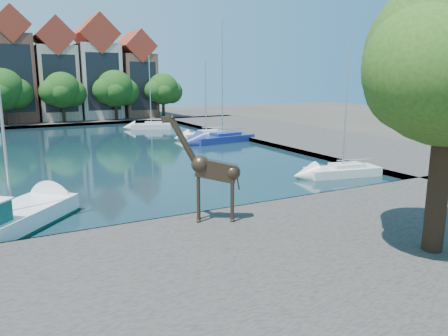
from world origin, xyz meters
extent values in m
plane|color=#38332B|center=(0.00, 0.00, 0.00)|extent=(160.00, 160.00, 0.00)
cube|color=black|center=(0.00, 24.00, 0.04)|extent=(38.00, 50.00, 0.08)
cube|color=#443F3B|center=(0.00, -7.00, 0.25)|extent=(50.00, 14.00, 0.50)
cube|color=#443F3B|center=(0.00, 56.00, 0.25)|extent=(60.00, 16.00, 0.50)
cube|color=#443F3B|center=(25.00, 24.00, 0.25)|extent=(14.00, 52.00, 0.50)
cylinder|color=#332114|center=(7.50, -9.00, 3.25)|extent=(0.80, 0.80, 5.50)
sphere|color=#234814|center=(5.74, -9.40, 7.60)|extent=(4.48, 4.48, 4.48)
cube|color=brown|center=(-4.00, 56.00, 7.00)|extent=(5.39, 9.00, 13.00)
cube|color=maroon|center=(-4.00, 56.00, 14.71)|extent=(5.44, 9.18, 5.44)
cube|color=black|center=(-4.00, 51.52, 7.00)|extent=(4.40, 0.05, 9.75)
cube|color=tan|center=(2.00, 56.00, 6.25)|extent=(5.88, 9.00, 11.50)
cube|color=maroon|center=(2.00, 56.00, 13.32)|extent=(5.94, 9.18, 5.94)
cube|color=black|center=(2.00, 51.52, 6.25)|extent=(4.80, 0.05, 8.62)
cube|color=beige|center=(8.50, 56.00, 6.50)|extent=(6.37, 9.00, 12.00)
cube|color=maroon|center=(8.50, 56.00, 13.93)|extent=(6.43, 9.18, 6.43)
cube|color=black|center=(8.50, 51.52, 6.50)|extent=(5.20, 0.05, 9.00)
cube|color=brown|center=(15.00, 56.00, 5.75)|extent=(5.39, 9.00, 10.50)
cube|color=maroon|center=(15.00, 56.00, 12.21)|extent=(5.44, 9.18, 5.44)
cube|color=black|center=(15.00, 51.52, 5.75)|extent=(4.40, 0.05, 7.88)
cylinder|color=#332114|center=(-6.00, 50.50, 2.10)|extent=(0.50, 0.50, 3.20)
sphere|color=#133F12|center=(-6.00, 50.50, 5.50)|extent=(6.00, 6.00, 6.00)
sphere|color=#133F12|center=(-4.20, 50.80, 4.90)|extent=(4.50, 4.50, 4.50)
cylinder|color=#332114|center=(2.00, 50.50, 2.10)|extent=(0.50, 0.50, 3.20)
sphere|color=#133F12|center=(2.00, 50.50, 5.32)|extent=(5.40, 5.40, 5.40)
sphere|color=#133F12|center=(3.62, 50.80, 4.78)|extent=(4.05, 4.05, 4.05)
sphere|color=#133F12|center=(0.51, 50.10, 5.05)|extent=(3.78, 3.78, 3.78)
cylinder|color=#332114|center=(10.00, 50.50, 2.10)|extent=(0.50, 0.50, 3.20)
sphere|color=#133F12|center=(10.00, 50.50, 5.44)|extent=(5.80, 5.80, 5.80)
sphere|color=#133F12|center=(11.74, 50.80, 4.86)|extent=(4.35, 4.35, 4.35)
sphere|color=#133F12|center=(8.40, 50.10, 5.15)|extent=(4.06, 4.06, 4.06)
cylinder|color=#332114|center=(18.00, 50.50, 2.10)|extent=(0.50, 0.50, 3.20)
sphere|color=#133F12|center=(18.00, 50.50, 5.26)|extent=(5.20, 5.20, 5.20)
sphere|color=#133F12|center=(19.56, 50.80, 4.74)|extent=(3.90, 3.90, 3.90)
sphere|color=#133F12|center=(16.57, 50.10, 5.00)|extent=(3.64, 3.64, 3.64)
cylinder|color=#35271A|center=(0.62, -1.51, 1.56)|extent=(0.16, 0.16, 2.13)
cylinder|color=#35271A|center=(0.82, -1.11, 1.56)|extent=(0.16, 0.16, 2.13)
cylinder|color=#35271A|center=(2.07, -2.23, 1.56)|extent=(0.16, 0.16, 2.13)
cylinder|color=#35271A|center=(2.27, -1.83, 1.56)|extent=(0.16, 0.16, 2.13)
cube|color=#35271A|center=(1.49, -1.69, 2.98)|extent=(2.10, 1.41, 1.24)
cylinder|color=#35271A|center=(0.14, -1.02, 4.37)|extent=(1.36, 0.88, 2.20)
cube|color=#35271A|center=(-0.52, -0.70, 5.45)|extent=(0.61, 0.43, 0.34)
cylinder|color=#B2B2B7|center=(-7.27, 2.88, 5.43)|extent=(0.14, 0.14, 8.92)
cube|color=silver|center=(15.00, 4.19, 0.49)|extent=(5.84, 2.97, 0.82)
cube|color=silver|center=(15.00, 4.19, 0.76)|extent=(2.65, 1.80, 0.46)
cylinder|color=#B2B2B7|center=(15.00, 4.19, 5.19)|extent=(0.11, 0.11, 8.94)
cube|color=navy|center=(15.00, 23.40, 0.56)|extent=(7.59, 3.52, 0.97)
cube|color=navy|center=(15.00, 23.40, 0.89)|extent=(3.41, 2.21, 0.54)
cylinder|color=#B2B2B7|center=(15.00, 23.40, 7.12)|extent=(0.13, 0.13, 12.57)
cube|color=silver|center=(14.59, 26.78, 0.53)|extent=(5.68, 2.44, 0.90)
cube|color=silver|center=(14.59, 26.78, 0.83)|extent=(2.53, 1.57, 0.50)
cylinder|color=#B2B2B7|center=(14.59, 26.78, 4.89)|extent=(0.12, 0.12, 8.20)
cube|color=silver|center=(12.00, 39.21, 0.54)|extent=(5.78, 3.65, 0.93)
cube|color=silver|center=(12.00, 39.21, 0.85)|extent=(2.70, 2.07, 0.51)
cylinder|color=#B2B2B7|center=(12.00, 39.21, 5.47)|extent=(0.12, 0.12, 9.34)
camera|label=1|loc=(-7.64, -19.67, 7.35)|focal=35.00mm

